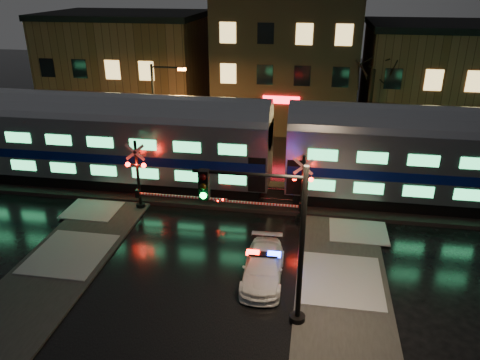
% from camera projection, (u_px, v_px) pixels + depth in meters
% --- Properties ---
extents(ground, '(120.00, 120.00, 0.00)m').
position_uv_depth(ground, '(214.00, 236.00, 24.51)').
color(ground, black).
rests_on(ground, ground).
extents(ballast, '(90.00, 4.20, 0.24)m').
position_uv_depth(ballast, '(231.00, 194.00, 28.98)').
color(ballast, black).
rests_on(ballast, ground).
extents(sidewalk_left, '(4.00, 20.00, 0.12)m').
position_uv_depth(sidewalk_left, '(36.00, 292.00, 20.04)').
color(sidewalk_left, '#2D2D2D').
rests_on(sidewalk_left, ground).
extents(sidewalk_right, '(4.00, 20.00, 0.12)m').
position_uv_depth(sidewalk_right, '(344.00, 327.00, 18.08)').
color(sidewalk_right, '#2D2D2D').
rests_on(sidewalk_right, ground).
extents(building_left, '(14.00, 10.00, 9.00)m').
position_uv_depth(building_left, '(129.00, 67.00, 44.54)').
color(building_left, brown).
rests_on(building_left, ground).
extents(building_mid, '(12.00, 11.00, 11.50)m').
position_uv_depth(building_mid, '(287.00, 57.00, 42.23)').
color(building_mid, brown).
rests_on(building_mid, ground).
extents(building_right, '(12.00, 10.00, 8.50)m').
position_uv_depth(building_right, '(437.00, 80.00, 40.42)').
color(building_right, brown).
rests_on(building_right, ground).
extents(train, '(51.00, 3.12, 5.92)m').
position_uv_depth(train, '(279.00, 147.00, 27.23)').
color(train, black).
rests_on(train, ballast).
extents(police_car, '(1.88, 4.37, 1.41)m').
position_uv_depth(police_car, '(263.00, 267.00, 20.79)').
color(police_car, white).
rests_on(police_car, ground).
extents(crossing_signal_right, '(5.49, 0.64, 3.88)m').
position_uv_depth(crossing_signal_right, '(295.00, 195.00, 25.33)').
color(crossing_signal_right, black).
rests_on(crossing_signal_right, ground).
extents(crossing_signal_left, '(5.90, 0.66, 4.18)m').
position_uv_depth(crossing_signal_left, '(144.00, 183.00, 26.58)').
color(crossing_signal_left, black).
rests_on(crossing_signal_left, ground).
extents(traffic_light, '(4.29, 0.74, 6.64)m').
position_uv_depth(traffic_light, '(273.00, 243.00, 17.12)').
color(traffic_light, black).
rests_on(traffic_light, ground).
extents(streetlight, '(2.41, 0.25, 7.20)m').
position_uv_depth(streetlight, '(158.00, 110.00, 31.84)').
color(streetlight, black).
rests_on(streetlight, ground).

